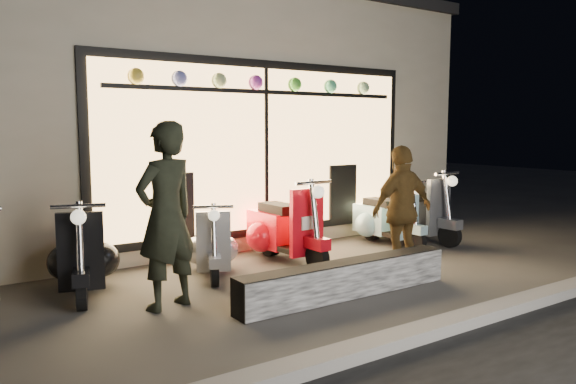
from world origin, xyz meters
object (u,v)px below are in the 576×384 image
Objects in this scene: man at (166,216)px; scooter_silver at (212,244)px; graffiti_barrier at (346,279)px; woman at (402,210)px; scooter_red at (281,228)px.

scooter_silver is at bearing -151.02° from man.
graffiti_barrier is 1.67× the size of woman.
man is at bearing -5.49° from woman.
scooter_red is at bearing 28.06° from scooter_silver.
woman is (3.04, -0.36, -0.15)m from man.
scooter_silver is at bearing -176.92° from scooter_red.
scooter_red is at bearing 78.66° from graffiti_barrier.
scooter_red is (1.14, 0.09, 0.08)m from scooter_silver.
graffiti_barrier is at bearing 140.86° from man.
man is (-1.79, 0.75, 0.77)m from graffiti_barrier.
scooter_red is at bearing -168.90° from man.
graffiti_barrier is 1.75× the size of scooter_red.
scooter_red is 0.81× the size of man.
scooter_silver is at bearing 113.12° from graffiti_barrier.
scooter_silver is 0.77× the size of woman.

